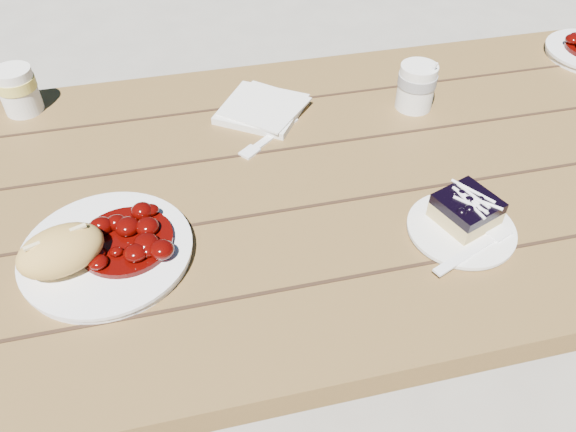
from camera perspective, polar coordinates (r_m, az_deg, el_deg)
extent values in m
plane|color=gray|center=(1.58, 3.52, -16.79)|extent=(60.00, 60.00, 0.00)
cube|color=brown|center=(1.02, 5.27, 3.60)|extent=(2.00, 0.80, 0.05)
cube|color=brown|center=(1.69, -1.86, 10.17)|extent=(1.80, 0.25, 0.04)
cube|color=brown|center=(1.89, -26.21, 0.22)|extent=(0.06, 0.06, 0.42)
cube|color=brown|center=(2.10, 20.36, 7.09)|extent=(0.06, 0.06, 0.42)
cylinder|color=white|center=(0.88, -17.89, -3.58)|extent=(0.25, 0.25, 0.02)
ellipsoid|color=tan|center=(0.85, -22.08, -3.28)|extent=(0.14, 0.12, 0.06)
cylinder|color=white|center=(0.92, 17.14, -1.36)|extent=(0.16, 0.16, 0.01)
cube|color=tan|center=(0.92, 17.54, 0.21)|extent=(0.11, 0.11, 0.03)
cube|color=black|center=(0.91, 17.83, 1.22)|extent=(0.11, 0.11, 0.02)
cylinder|color=white|center=(1.16, 12.90, 12.68)|extent=(0.07, 0.07, 0.09)
cube|color=white|center=(1.14, -2.67, 10.81)|extent=(0.21, 0.21, 0.01)
cylinder|color=white|center=(1.24, -25.72, 11.42)|extent=(0.07, 0.07, 0.09)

